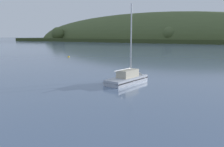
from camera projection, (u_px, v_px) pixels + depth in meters
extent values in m
cube|color=#35401E|center=(180.00, 41.00, 210.05)|extent=(416.84, 92.07, 3.55)
ellipsoid|color=#4C5B33|center=(148.00, 42.00, 249.42)|extent=(335.78, 102.16, 63.27)
sphere|color=#4C5B33|center=(58.00, 34.00, 278.02)|extent=(15.94, 15.94, 15.94)
sphere|color=#4C5B33|center=(169.00, 34.00, 204.34)|extent=(13.25, 13.25, 13.25)
cube|color=#ADB2BC|center=(127.00, 82.00, 32.13)|extent=(3.93, 7.78, 1.55)
cone|color=#ADB2BC|center=(140.00, 79.00, 34.99)|extent=(2.75, 2.30, 2.43)
cube|color=black|center=(127.00, 80.00, 32.06)|extent=(3.96, 7.78, 0.17)
cube|color=#BCB299|center=(128.00, 73.00, 32.05)|extent=(2.34, 3.61, 1.05)
cylinder|color=silver|center=(131.00, 41.00, 31.85)|extent=(0.18, 0.18, 10.29)
cylinder|color=silver|center=(123.00, 70.00, 31.01)|extent=(0.90, 3.85, 0.14)
sphere|color=yellow|center=(69.00, 57.00, 70.34)|extent=(0.69, 0.69, 0.69)
cylinder|color=black|center=(69.00, 56.00, 70.27)|extent=(0.04, 0.04, 0.08)
sphere|color=#EA5B19|center=(126.00, 72.00, 41.38)|extent=(0.78, 0.78, 0.78)
cylinder|color=black|center=(126.00, 70.00, 41.31)|extent=(0.04, 0.04, 0.08)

